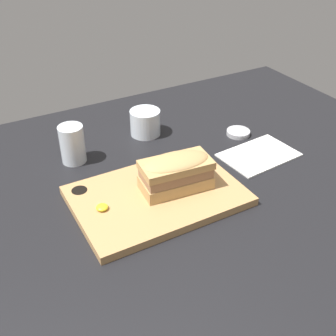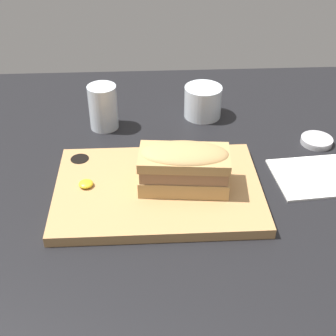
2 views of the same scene
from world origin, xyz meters
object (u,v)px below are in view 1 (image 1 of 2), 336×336
at_px(water_glass, 73,146).
at_px(napkin, 259,155).
at_px(serving_board, 157,196).
at_px(sandwich, 176,171).
at_px(condiment_dish, 238,133).
at_px(wine_glass, 145,123).

distance_m(water_glass, napkin, 0.47).
distance_m(serving_board, napkin, 0.31).
xyz_separation_m(sandwich, condiment_dish, (0.29, 0.15, -0.06)).
height_order(serving_board, sandwich, sandwich).
height_order(serving_board, condiment_dish, serving_board).
xyz_separation_m(serving_board, water_glass, (-0.11, 0.24, 0.03)).
relative_size(water_glass, condiment_dish, 1.50).
relative_size(serving_board, wine_glass, 4.34).
height_order(serving_board, water_glass, water_glass).
bearing_deg(napkin, water_glass, 153.97).
bearing_deg(serving_board, napkin, 6.12).
bearing_deg(napkin, condiment_dish, 79.98).
relative_size(napkin, condiment_dish, 3.07).
height_order(sandwich, water_glass, sandwich).
bearing_deg(napkin, wine_glass, 129.64).
relative_size(wine_glass, condiment_dish, 1.29).
distance_m(wine_glass, napkin, 0.32).
height_order(water_glass, wine_glass, water_glass).
bearing_deg(sandwich, serving_board, 173.99).
bearing_deg(serving_board, wine_glass, 68.20).
bearing_deg(wine_glass, sandwich, -103.06).
xyz_separation_m(serving_board, condiment_dish, (0.33, 0.15, -0.00)).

